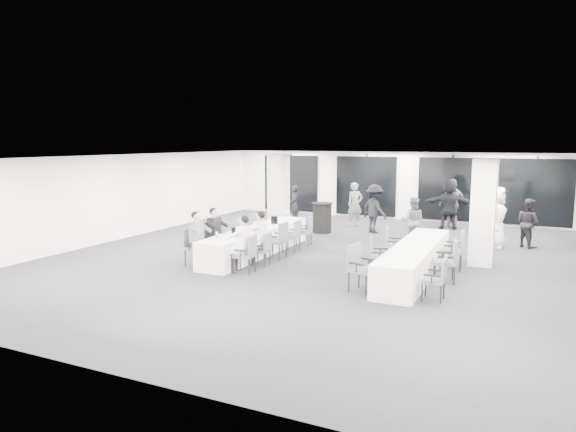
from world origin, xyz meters
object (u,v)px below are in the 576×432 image
Objects in this scene: chair_main_right_second at (263,247)px; ice_bucket_far at (274,220)px; chair_side_right_near at (438,277)px; chair_main_right_far at (306,229)px; chair_main_left_second at (211,238)px; chair_main_right_near at (248,252)px; chair_main_right_mid at (279,238)px; standing_guest_a at (355,202)px; standing_guest_h at (528,220)px; chair_side_left_near at (359,265)px; chair_main_right_fourth at (294,234)px; chair_side_right_mid at (449,258)px; standing_guest_b at (413,218)px; chair_main_left_fourth at (244,230)px; chair_main_left_near at (194,245)px; standing_guest_c at (375,206)px; banquet_table_main at (257,241)px; cocktail_table at (322,218)px; chair_main_left_far at (257,226)px; chair_side_left_far at (392,243)px; chair_side_left_mid at (376,254)px; standing_guest_f at (449,201)px; banquet_table_side at (415,260)px; standing_guest_e at (496,213)px; standing_guest_g at (294,202)px; ice_bucket_near at (235,231)px; standing_guest_d at (453,200)px; chair_side_right_far at (456,247)px.

chair_main_right_second is 3.55× the size of ice_bucket_far.
chair_main_right_far is at bearing 49.89° from chair_side_right_near.
chair_main_left_second is 1.22× the size of chair_main_right_second.
chair_main_right_mid reaches higher than chair_main_right_near.
standing_guest_h is (6.02, -1.62, -0.09)m from standing_guest_a.
chair_side_left_near reaches higher than ice_bucket_far.
chair_side_right_mid is (4.61, -1.54, 0.04)m from chair_main_right_fourth.
chair_main_right_fourth is 0.55× the size of standing_guest_b.
standing_guest_h is at bearing 115.27° from chair_main_left_fourth.
chair_main_left_near is 0.50× the size of standing_guest_c.
chair_side_right_mid is (5.44, -0.80, 0.19)m from banquet_table_main.
cocktail_table is 0.56× the size of standing_guest_a.
chair_main_right_near is at bearing -67.50° from banquet_table_main.
chair_side_right_near is at bearing 94.68° from chair_main_left_near.
chair_side_left_near reaches higher than banquet_table_main.
chair_main_right_mid is (1.67, -1.83, 0.06)m from chair_main_left_far.
chair_side_right_mid is 0.51× the size of standing_guest_c.
standing_guest_a is 5.08m from ice_bucket_far.
chair_side_right_mid is (1.67, -1.43, 0.03)m from chair_side_left_far.
chair_side_left_mid is (2.94, -1.65, 0.02)m from chair_main_right_fourth.
standing_guest_h is (6.24, 6.36, 0.32)m from chair_main_right_near.
standing_guest_f is at bearing -105.74° from standing_guest_c.
banquet_table_side is 2.57× the size of standing_guest_c.
banquet_table_side is 5.83× the size of chair_main_right_second.
chair_main_right_mid is (0.42, -4.37, 0.04)m from cocktail_table.
standing_guest_e is at bearing 98.75° from chair_main_left_far.
chair_side_left_near is at bearing 136.49° from standing_guest_c.
standing_guest_g is (-2.18, 6.78, 0.37)m from chair_main_right_second.
ice_bucket_near is (1.38, -6.87, 0.01)m from standing_guest_g.
standing_guest_d is 3.61m from standing_guest_e.
ice_bucket_far is at bearing 72.10° from chair_main_right_fourth.
chair_main_right_second is 0.84× the size of chair_side_right_far.
standing_guest_d is at bearing -5.47° from chair_side_right_mid.
chair_main_left_fourth is 0.54× the size of standing_guest_g.
standing_guest_a is at bearing -52.39° from standing_guest_b.
cocktail_table is 1.14× the size of chair_main_left_fourth.
standing_guest_b is at bearing -166.27° from chair_side_left_near.
banquet_table_main is 4.62m from banquet_table_side.
standing_guest_b is at bearing 32.97° from ice_bucket_far.
chair_main_right_far is at bearing -143.69° from chair_side_left_mid.
standing_guest_d is (-0.94, 6.57, 0.47)m from chair_side_right_far.
ice_bucket_far is (0.91, 2.88, 0.31)m from chair_main_left_near.
chair_side_right_mid is (4.61, -2.51, 0.05)m from chair_main_right_far.
standing_guest_e is at bearing 82.35° from standing_guest_d.
chair_main_left_near is 3.13m from chair_main_right_fourth.
chair_main_right_second is at bearing 21.85° from chair_main_left_far.
chair_main_right_fourth reaches higher than chair_side_right_near.
chair_main_right_mid is 0.54× the size of standing_guest_a.
chair_side_right_near is 0.42× the size of standing_guest_e.
standing_guest_g is (-0.52, 4.07, 0.33)m from chair_main_left_far.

